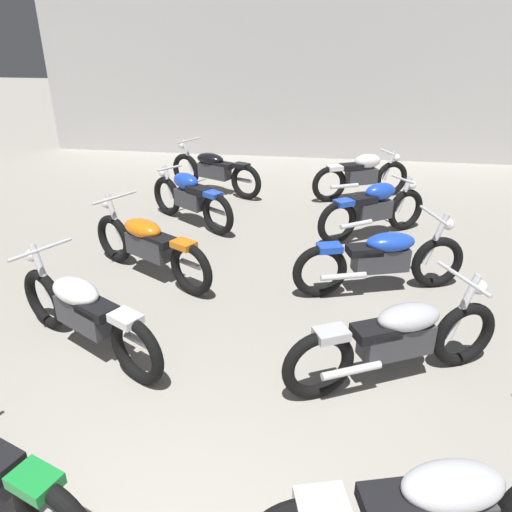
{
  "coord_description": "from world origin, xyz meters",
  "views": [
    {
      "loc": [
        0.77,
        -1.06,
        2.96
      ],
      "look_at": [
        0.0,
        4.02,
        0.55
      ],
      "focal_mm": 34.22,
      "sensor_mm": 36.0,
      "label": 1
    }
  ],
  "objects_px": {
    "motorcycle_right_row_0": "(433,512)",
    "motorcycle_right_row_1": "(398,338)",
    "motorcycle_left_row_1": "(84,312)",
    "motorcycle_left_row_3": "(190,197)",
    "motorcycle_right_row_3": "(374,208)",
    "motorcycle_right_row_4": "(362,175)",
    "motorcycle_left_row_2": "(149,244)",
    "motorcycle_right_row_2": "(382,258)",
    "motorcycle_left_row_4": "(214,170)"
  },
  "relations": [
    {
      "from": "motorcycle_left_row_4",
      "to": "motorcycle_right_row_3",
      "type": "bearing_deg",
      "value": -32.15
    },
    {
      "from": "motorcycle_right_row_1",
      "to": "motorcycle_right_row_3",
      "type": "xyz_separation_m",
      "value": [
        0.02,
        3.47,
        0.01
      ]
    },
    {
      "from": "motorcycle_right_row_1",
      "to": "motorcycle_left_row_2",
      "type": "bearing_deg",
      "value": 150.47
    },
    {
      "from": "motorcycle_right_row_0",
      "to": "motorcycle_right_row_4",
      "type": "relative_size",
      "value": 1.16
    },
    {
      "from": "motorcycle_right_row_1",
      "to": "motorcycle_right_row_2",
      "type": "bearing_deg",
      "value": 90.14
    },
    {
      "from": "motorcycle_left_row_1",
      "to": "motorcycle_left_row_2",
      "type": "bearing_deg",
      "value": 88.17
    },
    {
      "from": "motorcycle_left_row_4",
      "to": "motorcycle_left_row_2",
      "type": "bearing_deg",
      "value": -90.07
    },
    {
      "from": "motorcycle_left_row_3",
      "to": "motorcycle_right_row_0",
      "type": "xyz_separation_m",
      "value": [
        2.91,
        -5.31,
        -0.01
      ]
    },
    {
      "from": "motorcycle_left_row_1",
      "to": "motorcycle_right_row_0",
      "type": "relative_size",
      "value": 0.92
    },
    {
      "from": "motorcycle_right_row_0",
      "to": "motorcycle_right_row_1",
      "type": "relative_size",
      "value": 1.06
    },
    {
      "from": "motorcycle_left_row_1",
      "to": "motorcycle_right_row_1",
      "type": "height_order",
      "value": "same"
    },
    {
      "from": "motorcycle_left_row_4",
      "to": "motorcycle_right_row_1",
      "type": "xyz_separation_m",
      "value": [
        2.91,
        -5.31,
        0.0
      ]
    },
    {
      "from": "motorcycle_left_row_4",
      "to": "motorcycle_right_row_3",
      "type": "distance_m",
      "value": 3.46
    },
    {
      "from": "motorcycle_left_row_3",
      "to": "motorcycle_right_row_3",
      "type": "xyz_separation_m",
      "value": [
        2.92,
        -0.1,
        0.0
      ]
    },
    {
      "from": "motorcycle_right_row_3",
      "to": "motorcycle_left_row_4",
      "type": "bearing_deg",
      "value": 147.85
    },
    {
      "from": "motorcycle_left_row_4",
      "to": "motorcycle_right_row_2",
      "type": "height_order",
      "value": "same"
    },
    {
      "from": "motorcycle_left_row_4",
      "to": "motorcycle_right_row_4",
      "type": "xyz_separation_m",
      "value": [
        2.83,
        0.04,
        0.01
      ]
    },
    {
      "from": "motorcycle_left_row_1",
      "to": "motorcycle_left_row_3",
      "type": "height_order",
      "value": "motorcycle_left_row_1"
    },
    {
      "from": "motorcycle_left_row_1",
      "to": "motorcycle_left_row_3",
      "type": "relative_size",
      "value": 1.17
    },
    {
      "from": "motorcycle_left_row_1",
      "to": "motorcycle_left_row_2",
      "type": "xyz_separation_m",
      "value": [
        0.05,
        1.66,
        0.0
      ]
    },
    {
      "from": "motorcycle_left_row_3",
      "to": "motorcycle_right_row_0",
      "type": "bearing_deg",
      "value": -61.24
    },
    {
      "from": "motorcycle_left_row_4",
      "to": "motorcycle_right_row_0",
      "type": "relative_size",
      "value": 0.95
    },
    {
      "from": "motorcycle_left_row_1",
      "to": "motorcycle_right_row_4",
      "type": "distance_m",
      "value": 6.08
    },
    {
      "from": "motorcycle_left_row_4",
      "to": "motorcycle_right_row_4",
      "type": "distance_m",
      "value": 2.83
    },
    {
      "from": "motorcycle_right_row_3",
      "to": "motorcycle_right_row_4",
      "type": "xyz_separation_m",
      "value": [
        -0.1,
        1.88,
        0.0
      ]
    },
    {
      "from": "motorcycle_left_row_2",
      "to": "motorcycle_left_row_4",
      "type": "height_order",
      "value": "same"
    },
    {
      "from": "motorcycle_right_row_1",
      "to": "motorcycle_right_row_2",
      "type": "xyz_separation_m",
      "value": [
        -0.0,
        1.69,
        0.0
      ]
    },
    {
      "from": "motorcycle_left_row_4",
      "to": "motorcycle_right_row_4",
      "type": "relative_size",
      "value": 1.1
    },
    {
      "from": "motorcycle_right_row_0",
      "to": "motorcycle_left_row_4",
      "type": "bearing_deg",
      "value": 112.52
    },
    {
      "from": "motorcycle_left_row_1",
      "to": "motorcycle_right_row_2",
      "type": "height_order",
      "value": "same"
    },
    {
      "from": "motorcycle_left_row_1",
      "to": "motorcycle_right_row_4",
      "type": "relative_size",
      "value": 1.07
    },
    {
      "from": "motorcycle_right_row_0",
      "to": "motorcycle_right_row_1",
      "type": "distance_m",
      "value": 1.74
    },
    {
      "from": "motorcycle_right_row_1",
      "to": "motorcycle_left_row_1",
      "type": "bearing_deg",
      "value": -179.92
    },
    {
      "from": "motorcycle_left_row_3",
      "to": "motorcycle_left_row_4",
      "type": "relative_size",
      "value": 0.84
    },
    {
      "from": "motorcycle_right_row_1",
      "to": "motorcycle_right_row_3",
      "type": "height_order",
      "value": "motorcycle_right_row_1"
    },
    {
      "from": "motorcycle_right_row_1",
      "to": "motorcycle_right_row_2",
      "type": "distance_m",
      "value": 1.69
    },
    {
      "from": "motorcycle_right_row_1",
      "to": "motorcycle_right_row_4",
      "type": "distance_m",
      "value": 5.34
    },
    {
      "from": "motorcycle_left_row_3",
      "to": "motorcycle_left_row_4",
      "type": "xyz_separation_m",
      "value": [
        -0.01,
        1.75,
        -0.01
      ]
    },
    {
      "from": "motorcycle_right_row_0",
      "to": "motorcycle_right_row_4",
      "type": "bearing_deg",
      "value": 90.75
    },
    {
      "from": "motorcycle_left_row_2",
      "to": "motorcycle_right_row_1",
      "type": "relative_size",
      "value": 0.97
    },
    {
      "from": "motorcycle_left_row_1",
      "to": "motorcycle_right_row_3",
      "type": "height_order",
      "value": "motorcycle_left_row_1"
    },
    {
      "from": "motorcycle_right_row_3",
      "to": "motorcycle_left_row_3",
      "type": "bearing_deg",
      "value": 178.12
    },
    {
      "from": "motorcycle_left_row_4",
      "to": "motorcycle_right_row_1",
      "type": "height_order",
      "value": "same"
    },
    {
      "from": "motorcycle_right_row_2",
      "to": "motorcycle_right_row_4",
      "type": "xyz_separation_m",
      "value": [
        -0.08,
        3.66,
        0.01
      ]
    },
    {
      "from": "motorcycle_left_row_1",
      "to": "motorcycle_right_row_4",
      "type": "xyz_separation_m",
      "value": [
        2.89,
        5.35,
        0.01
      ]
    },
    {
      "from": "motorcycle_left_row_2",
      "to": "motorcycle_left_row_1",
      "type": "bearing_deg",
      "value": -91.83
    },
    {
      "from": "motorcycle_left_row_2",
      "to": "motorcycle_right_row_4",
      "type": "bearing_deg",
      "value": 52.46
    },
    {
      "from": "motorcycle_left_row_2",
      "to": "motorcycle_right_row_1",
      "type": "distance_m",
      "value": 3.35
    },
    {
      "from": "motorcycle_right_row_1",
      "to": "motorcycle_left_row_4",
      "type": "bearing_deg",
      "value": 118.76
    },
    {
      "from": "motorcycle_right_row_0",
      "to": "motorcycle_right_row_4",
      "type": "height_order",
      "value": "motorcycle_right_row_0"
    }
  ]
}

